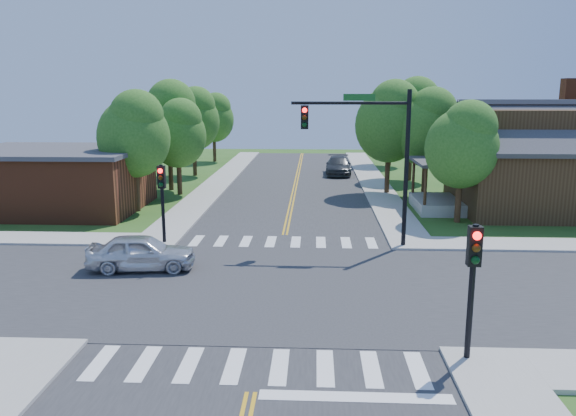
# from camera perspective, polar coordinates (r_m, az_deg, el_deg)

# --- Properties ---
(ground) EXTENTS (100.00, 100.00, 0.00)m
(ground) POSITION_cam_1_polar(r_m,az_deg,el_deg) (21.02, -1.45, -8.02)
(ground) COLOR #29541A
(ground) RESTS_ON ground
(road_ns) EXTENTS (10.00, 90.00, 0.04)m
(road_ns) POSITION_cam_1_polar(r_m,az_deg,el_deg) (21.01, -1.45, -7.97)
(road_ns) COLOR #2D2D30
(road_ns) RESTS_ON ground
(road_ew) EXTENTS (90.00, 10.00, 0.04)m
(road_ew) POSITION_cam_1_polar(r_m,az_deg,el_deg) (21.01, -1.45, -7.96)
(road_ew) COLOR #2D2D30
(road_ew) RESTS_ON ground
(intersection_patch) EXTENTS (10.20, 10.20, 0.06)m
(intersection_patch) POSITION_cam_1_polar(r_m,az_deg,el_deg) (21.02, -1.45, -8.02)
(intersection_patch) COLOR #2D2D30
(intersection_patch) RESTS_ON ground
(sidewalk_ne) EXTENTS (40.00, 40.00, 0.14)m
(sidewalk_ne) POSITION_cam_1_polar(r_m,az_deg,el_deg) (38.96, 24.31, 0.33)
(sidewalk_ne) COLOR #9E9B93
(sidewalk_ne) RESTS_ON ground
(sidewalk_nw) EXTENTS (40.00, 40.00, 0.14)m
(sidewalk_nw) POSITION_cam_1_polar(r_m,az_deg,el_deg) (40.14, -22.81, 0.76)
(sidewalk_nw) COLOR #9E9B93
(sidewalk_nw) RESTS_ON ground
(crosswalk_north) EXTENTS (8.85, 2.00, 0.01)m
(crosswalk_north) POSITION_cam_1_polar(r_m,az_deg,el_deg) (26.91, -0.48, -3.44)
(crosswalk_north) COLOR white
(crosswalk_north) RESTS_ON ground
(crosswalk_south) EXTENTS (8.85, 2.00, 0.01)m
(crosswalk_south) POSITION_cam_1_polar(r_m,az_deg,el_deg) (15.33, -3.21, -15.73)
(crosswalk_south) COLOR white
(crosswalk_south) RESTS_ON ground
(centerline) EXTENTS (0.30, 90.00, 0.01)m
(centerline) POSITION_cam_1_polar(r_m,az_deg,el_deg) (21.00, -1.45, -7.90)
(centerline) COLOR gold
(centerline) RESTS_ON ground
(stop_bar) EXTENTS (4.60, 0.45, 0.09)m
(stop_bar) POSITION_cam_1_polar(r_m,az_deg,el_deg) (14.10, 6.90, -18.68)
(stop_bar) COLOR white
(stop_bar) RESTS_ON ground
(signal_mast_ne) EXTENTS (5.30, 0.42, 7.20)m
(signal_mast_ne) POSITION_cam_1_polar(r_m,az_deg,el_deg) (25.52, 8.28, 6.57)
(signal_mast_ne) COLOR black
(signal_mast_ne) RESTS_ON ground
(signal_pole_se) EXTENTS (0.34, 0.42, 3.80)m
(signal_pole_se) POSITION_cam_1_polar(r_m,az_deg,el_deg) (15.35, 18.31, -5.74)
(signal_pole_se) COLOR black
(signal_pole_se) RESTS_ON ground
(signal_pole_nw) EXTENTS (0.34, 0.42, 3.80)m
(signal_pole_nw) POSITION_cam_1_polar(r_m,az_deg,el_deg) (26.64, -12.69, 1.87)
(signal_pole_nw) COLOR black
(signal_pole_nw) RESTS_ON ground
(house_ne) EXTENTS (13.05, 8.80, 7.11)m
(house_ne) POSITION_cam_1_polar(r_m,az_deg,el_deg) (36.78, 24.59, 4.82)
(house_ne) COLOR #362313
(house_ne) RESTS_ON ground
(building_nw) EXTENTS (10.40, 8.40, 3.73)m
(building_nw) POSITION_cam_1_polar(r_m,az_deg,el_deg) (36.83, -22.49, 2.73)
(building_nw) COLOR brown
(building_nw) RESTS_ON ground
(tree_e_a) EXTENTS (3.94, 3.74, 6.69)m
(tree_e_a) POSITION_cam_1_polar(r_m,az_deg,el_deg) (31.77, 17.42, 6.32)
(tree_e_a) COLOR #382314
(tree_e_a) RESTS_ON ground
(tree_e_b) EXTENTS (4.36, 4.15, 7.42)m
(tree_e_b) POSITION_cam_1_polar(r_m,az_deg,el_deg) (38.85, 14.06, 8.13)
(tree_e_b) COLOR #382314
(tree_e_b) RESTS_ON ground
(tree_e_c) EXTENTS (4.86, 4.62, 8.27)m
(tree_e_c) POSITION_cam_1_polar(r_m,az_deg,el_deg) (46.09, 12.61, 9.42)
(tree_e_c) COLOR #382314
(tree_e_c) RESTS_ON ground
(tree_e_d) EXTENTS (4.33, 4.12, 7.37)m
(tree_e_d) POSITION_cam_1_polar(r_m,az_deg,el_deg) (54.98, 10.51, 9.23)
(tree_e_d) COLOR #382314
(tree_e_d) RESTS_ON ground
(tree_w_a) EXTENTS (4.26, 4.05, 7.24)m
(tree_w_a) POSITION_cam_1_polar(r_m,az_deg,el_deg) (34.42, -15.32, 7.43)
(tree_w_a) COLOR #382314
(tree_w_a) RESTS_ON ground
(tree_w_b) EXTENTS (4.69, 4.45, 7.97)m
(tree_w_b) POSITION_cam_1_polar(r_m,az_deg,el_deg) (41.45, -11.97, 8.93)
(tree_w_b) COLOR #382314
(tree_w_b) RESTS_ON ground
(tree_w_c) EXTENTS (4.42, 4.20, 7.52)m
(tree_w_c) POSITION_cam_1_polar(r_m,az_deg,el_deg) (48.31, -9.52, 9.05)
(tree_w_c) COLOR #382314
(tree_w_c) RESTS_ON ground
(tree_w_d) EXTENTS (4.11, 3.90, 6.98)m
(tree_w_d) POSITION_cam_1_polar(r_m,az_deg,el_deg) (57.88, -7.49, 9.20)
(tree_w_d) COLOR #382314
(tree_w_d) RESTS_ON ground
(tree_house) EXTENTS (4.66, 4.43, 7.93)m
(tree_house) POSITION_cam_1_polar(r_m,az_deg,el_deg) (39.40, 10.38, 8.82)
(tree_house) COLOR #382314
(tree_house) RESTS_ON ground
(tree_bldg) EXTENTS (3.93, 3.73, 6.68)m
(tree_bldg) POSITION_cam_1_polar(r_m,az_deg,el_deg) (39.50, -11.06, 7.60)
(tree_bldg) COLOR #382314
(tree_bldg) RESTS_ON ground
(car_silver) EXTENTS (2.54, 4.60, 1.46)m
(car_silver) POSITION_cam_1_polar(r_m,az_deg,el_deg) (23.40, -14.66, -4.45)
(car_silver) COLOR silver
(car_silver) RESTS_ON ground
(car_dgrey) EXTENTS (2.43, 5.35, 1.52)m
(car_dgrey) POSITION_cam_1_polar(r_m,az_deg,el_deg) (48.63, 5.14, 4.25)
(car_dgrey) COLOR #323537
(car_dgrey) RESTS_ON ground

